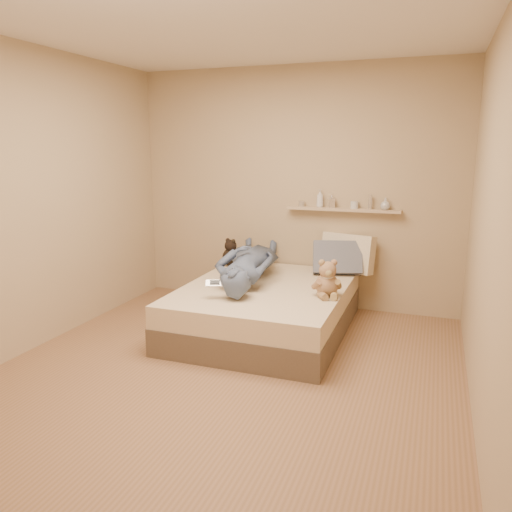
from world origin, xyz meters
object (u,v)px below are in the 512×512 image
at_px(pillow_grey, 337,258).
at_px(dark_plush, 231,254).
at_px(bed, 266,308).
at_px(pillow_cream, 348,253).
at_px(person, 248,262).
at_px(teddy_bear, 327,281).
at_px(game_console, 215,283).
at_px(wall_shelf, 343,210).

bearing_deg(pillow_grey, dark_plush, -177.83).
relative_size(bed, pillow_cream, 3.45).
bearing_deg(pillow_cream, pillow_grey, -120.75).
distance_m(pillow_cream, person, 1.11).
relative_size(teddy_bear, dark_plush, 1.10).
bearing_deg(teddy_bear, bed, 166.66).
height_order(dark_plush, pillow_grey, pillow_grey).
relative_size(game_console, pillow_cream, 0.31).
xyz_separation_m(game_console, teddy_bear, (0.90, 0.40, -0.00)).
relative_size(bed, wall_shelf, 1.58).
height_order(pillow_cream, wall_shelf, wall_shelf).
height_order(bed, game_console, game_console).
distance_m(teddy_bear, pillow_cream, 0.98).
height_order(bed, teddy_bear, teddy_bear).
height_order(dark_plush, wall_shelf, wall_shelf).
relative_size(pillow_grey, person, 0.33).
relative_size(teddy_bear, pillow_grey, 0.68).
distance_m(pillow_cream, wall_shelf, 0.46).
relative_size(teddy_bear, pillow_cream, 0.62).
relative_size(bed, dark_plush, 6.12).
bearing_deg(pillow_cream, person, -141.62).
distance_m(game_console, person, 0.69).
bearing_deg(pillow_grey, person, -145.09).
distance_m(dark_plush, wall_shelf, 1.31).
bearing_deg(wall_shelf, pillow_cream, -43.69).
height_order(game_console, dark_plush, dark_plush).
height_order(teddy_bear, wall_shelf, wall_shelf).
height_order(pillow_cream, person, pillow_cream).
distance_m(teddy_bear, dark_plush, 1.48).
bearing_deg(pillow_grey, bed, -128.53).
bearing_deg(person, dark_plush, -62.71).
relative_size(pillow_grey, wall_shelf, 0.42).
bearing_deg(wall_shelf, person, -135.72).
bearing_deg(dark_plush, wall_shelf, 12.62).
height_order(game_console, pillow_cream, pillow_cream).
xyz_separation_m(dark_plush, pillow_cream, (1.26, 0.18, 0.07)).
xyz_separation_m(pillow_grey, person, (-0.79, -0.55, 0.01)).
xyz_separation_m(teddy_bear, dark_plush, (-1.25, 0.79, -0.01)).
relative_size(game_console, pillow_grey, 0.34).
distance_m(game_console, dark_plush, 1.24).
height_order(game_console, person, person).
xyz_separation_m(bed, wall_shelf, (0.55, 0.91, 0.88)).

